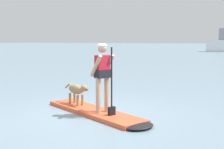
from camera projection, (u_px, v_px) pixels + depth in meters
ground_plane at (93, 113)px, 7.52m from camera, size 400.00×400.00×0.00m
paddleboard at (99, 113)px, 7.34m from camera, size 3.56×2.02×0.10m
person_paddler at (103, 73)px, 7.09m from camera, size 0.68×0.59×1.69m
dog at (77, 90)px, 8.05m from camera, size 1.07×0.50×0.59m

